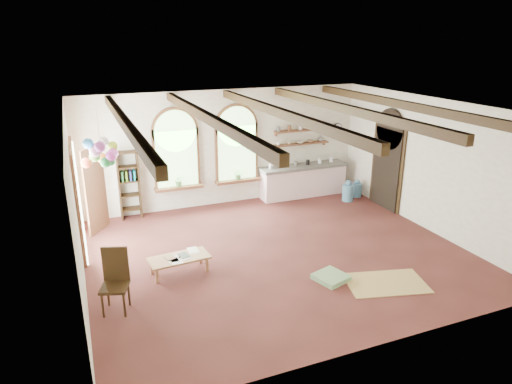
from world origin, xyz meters
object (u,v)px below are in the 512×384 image
kitchen_counter (303,180)px  balloon_cluster (101,153)px  side_chair (116,294)px  coffee_table (179,259)px

kitchen_counter → balloon_cluster: bearing=-159.8°
kitchen_counter → side_chair: side_chair is taller
coffee_table → side_chair: side_chair is taller
side_chair → balloon_cluster: (0.11, 2.09, 2.01)m
coffee_table → balloon_cluster: size_ratio=1.09×
kitchen_counter → coffee_table: bearing=-144.0°
side_chair → balloon_cluster: balloon_cluster is taller
coffee_table → balloon_cluster: 2.64m
coffee_table → side_chair: (-1.32, -0.91, 0.02)m
side_chair → balloon_cluster: 2.90m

